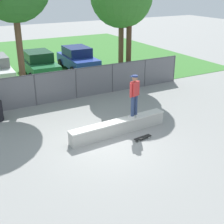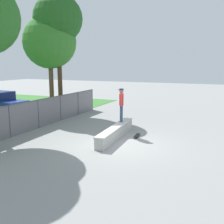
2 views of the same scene
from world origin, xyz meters
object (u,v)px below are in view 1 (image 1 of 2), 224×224
car_green (39,64)px  car_blue (78,58)px  skateboard (143,138)px  skateboarder (134,94)px  concrete_ledge (119,127)px

car_green → car_blue: size_ratio=1.00×
skateboard → car_green: bearing=94.2°
skateboarder → skateboard: skateboarder is taller
skateboarder → car_blue: 10.75m
concrete_ledge → skateboard: concrete_ledge is taller
skateboarder → skateboard: bearing=-99.2°
skateboard → concrete_ledge: bearing=121.6°
concrete_ledge → skateboard: (0.58, -0.94, -0.23)m
concrete_ledge → car_blue: 10.87m
skateboarder → car_blue: skateboarder is taller
skateboarder → car_blue: (1.94, 10.54, -0.78)m
car_blue → concrete_ledge: bearing=-104.2°
concrete_ledge → car_blue: size_ratio=1.06×
concrete_ledge → skateboard: bearing=-58.4°
skateboard → car_green: car_green is taller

